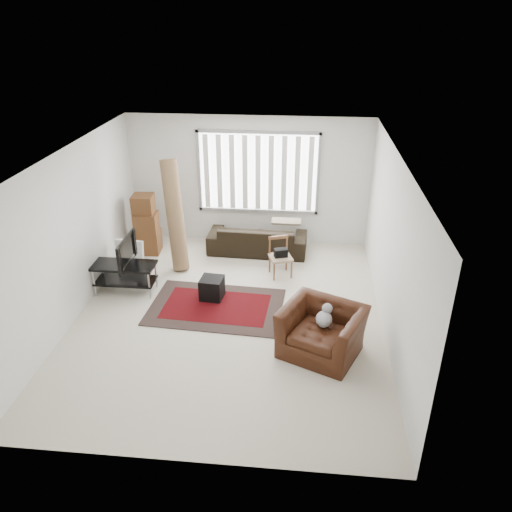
{
  "coord_description": "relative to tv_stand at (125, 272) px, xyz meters",
  "views": [
    {
      "loc": [
        1.13,
        -6.9,
        4.62
      ],
      "look_at": [
        0.43,
        0.16,
        1.05
      ],
      "focal_mm": 35.0,
      "sensor_mm": 36.0,
      "label": 1
    }
  ],
  "objects": [
    {
      "name": "room",
      "position": [
        1.98,
        -0.09,
        1.36
      ],
      "size": [
        6.0,
        6.02,
        2.71
      ],
      "color": "beige",
      "rests_on": "ground"
    },
    {
      "name": "persian_rug",
      "position": [
        1.69,
        -0.37,
        -0.39
      ],
      "size": [
        2.32,
        1.62,
        0.02
      ],
      "color": "black",
      "rests_on": "ground"
    },
    {
      "name": "tv_stand",
      "position": [
        0.0,
        0.0,
        0.0
      ],
      "size": [
        1.1,
        0.49,
        0.55
      ],
      "color": "black",
      "rests_on": "ground"
    },
    {
      "name": "tv",
      "position": [
        0.0,
        0.0,
        0.41
      ],
      "size": [
        0.12,
        0.89,
        0.51
      ],
      "primitive_type": "imported",
      "rotation": [
        0.0,
        0.0,
        1.57
      ],
      "color": "black",
      "rests_on": "tv_stand"
    },
    {
      "name": "subwoofer",
      "position": [
        1.57,
        -0.08,
        -0.19
      ],
      "size": [
        0.41,
        0.41,
        0.38
      ],
      "primitive_type": "cube",
      "rotation": [
        0.0,
        0.0,
        -0.1
      ],
      "color": "black",
      "rests_on": "persian_rug"
    },
    {
      "name": "moving_boxes",
      "position": [
        -0.08,
        1.62,
        0.18
      ],
      "size": [
        0.53,
        0.49,
        1.24
      ],
      "color": "brown",
      "rests_on": "ground"
    },
    {
      "name": "white_flatpack",
      "position": [
        -0.13,
        0.65,
        -0.05
      ],
      "size": [
        0.56,
        0.23,
        0.69
      ],
      "primitive_type": "cube",
      "rotation": [
        -0.14,
        0.0,
        -0.1
      ],
      "color": "silver",
      "rests_on": "ground"
    },
    {
      "name": "rolled_rug",
      "position": [
        0.68,
        1.1,
        0.66
      ],
      "size": [
        0.64,
        0.83,
        2.12
      ],
      "primitive_type": "cylinder",
      "rotation": [
        -0.22,
        0.0,
        0.48
      ],
      "color": "brown",
      "rests_on": "ground"
    },
    {
      "name": "sofa",
      "position": [
        2.19,
        1.85,
        -0.01
      ],
      "size": [
        2.05,
        0.95,
        0.78
      ],
      "primitive_type": "imported",
      "rotation": [
        0.0,
        0.0,
        3.1
      ],
      "color": "black",
      "rests_on": "ground"
    },
    {
      "name": "side_chair",
      "position": [
        2.71,
        0.9,
        0.02
      ],
      "size": [
        0.51,
        0.51,
        0.74
      ],
      "rotation": [
        0.0,
        0.0,
        0.33
      ],
      "color": "#937A60",
      "rests_on": "ground"
    },
    {
      "name": "armchair",
      "position": [
        3.45,
        -1.42,
        0.02
      ],
      "size": [
        1.43,
        1.36,
        0.83
      ],
      "rotation": [
        0.0,
        0.0,
        -0.42
      ],
      "color": "#37170B",
      "rests_on": "ground"
    }
  ]
}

